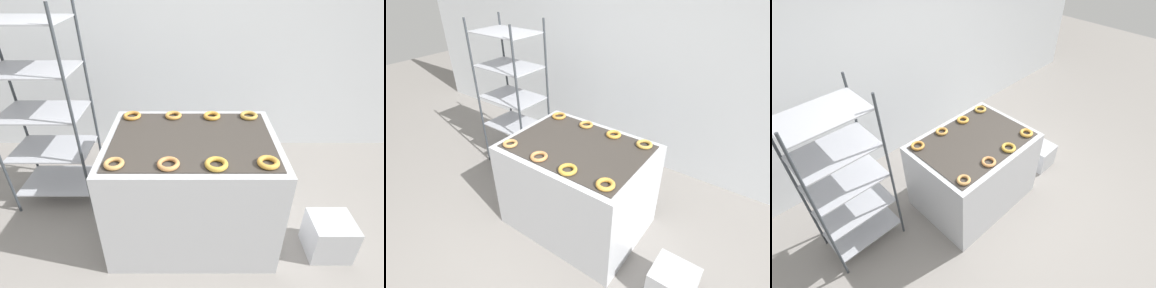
{
  "view_description": "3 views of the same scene",
  "coord_description": "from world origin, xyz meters",
  "views": [
    {
      "loc": [
        0.0,
        -1.13,
        1.97
      ],
      "look_at": [
        0.0,
        0.86,
        0.75
      ],
      "focal_mm": 28.0,
      "sensor_mm": 36.0,
      "label": 1
    },
    {
      "loc": [
        1.28,
        -1.05,
        2.25
      ],
      "look_at": [
        0.0,
        0.71,
        0.91
      ],
      "focal_mm": 28.0,
      "sensor_mm": 36.0,
      "label": 2
    },
    {
      "loc": [
        -1.77,
        -0.93,
        2.88
      ],
      "look_at": [
        0.0,
        0.86,
        0.75
      ],
      "focal_mm": 28.0,
      "sensor_mm": 36.0,
      "label": 3
    }
  ],
  "objects": [
    {
      "name": "donut_near_left",
      "position": [
        -0.48,
        0.38,
        0.9
      ],
      "size": [
        0.13,
        0.13,
        0.03
      ],
      "primitive_type": "torus",
      "color": "tan",
      "rests_on": "fryer_machine"
    },
    {
      "name": "donut_near_midright",
      "position": [
        0.15,
        0.37,
        0.9
      ],
      "size": [
        0.15,
        0.15,
        0.03
      ],
      "primitive_type": "torus",
      "color": "gold",
      "rests_on": "fryer_machine"
    },
    {
      "name": "donut_far_midright",
      "position": [
        0.16,
        1.04,
        0.9
      ],
      "size": [
        0.14,
        0.14,
        0.03
      ],
      "primitive_type": "torus",
      "color": "gold",
      "rests_on": "fryer_machine"
    },
    {
      "name": "donut_far_midleft",
      "position": [
        -0.15,
        1.05,
        0.9
      ],
      "size": [
        0.13,
        0.13,
        0.03
      ],
      "primitive_type": "torus",
      "color": "#C2893E",
      "rests_on": "fryer_machine"
    },
    {
      "name": "donut_far_left",
      "position": [
        -0.48,
        1.04,
        0.9
      ],
      "size": [
        0.14,
        0.14,
        0.03
      ],
      "primitive_type": "torus",
      "color": "#C38336",
      "rests_on": "fryer_machine"
    },
    {
      "name": "glaze_bin",
      "position": [
        1.05,
        0.46,
        0.16
      ],
      "size": [
        0.32,
        0.29,
        0.32
      ],
      "color": "#B7BABF",
      "rests_on": "ground_plane"
    },
    {
      "name": "ground_plane",
      "position": [
        0.0,
        0.0,
        0.0
      ],
      "size": [
        14.0,
        14.0,
        0.0
      ],
      "primitive_type": "plane",
      "color": "gray"
    },
    {
      "name": "donut_near_right",
      "position": [
        0.47,
        0.39,
        0.9
      ],
      "size": [
        0.14,
        0.14,
        0.03
      ],
      "primitive_type": "torus",
      "color": "gold",
      "rests_on": "fryer_machine"
    },
    {
      "name": "baking_rack_cart",
      "position": [
        -1.24,
        1.13,
        0.89
      ],
      "size": [
        0.7,
        0.48,
        1.76
      ],
      "color": "#33383D",
      "rests_on": "ground_plane"
    },
    {
      "name": "fryer_machine",
      "position": [
        0.0,
        0.71,
        0.44
      ],
      "size": [
        1.24,
        0.92,
        0.89
      ],
      "color": "#B7BABF",
      "rests_on": "ground_plane"
    },
    {
      "name": "donut_far_right",
      "position": [
        0.46,
        1.05,
        0.9
      ],
      "size": [
        0.14,
        0.14,
        0.03
      ],
      "primitive_type": "torus",
      "color": "gold",
      "rests_on": "fryer_machine"
    },
    {
      "name": "donut_near_midleft",
      "position": [
        -0.15,
        0.38,
        0.9
      ],
      "size": [
        0.14,
        0.14,
        0.03
      ],
      "primitive_type": "torus",
      "color": "#C4834A",
      "rests_on": "fryer_machine"
    },
    {
      "name": "wall_back",
      "position": [
        0.0,
        2.12,
        1.4
      ],
      "size": [
        8.0,
        0.05,
        2.8
      ],
      "color": "silver",
      "rests_on": "ground_plane"
    }
  ]
}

